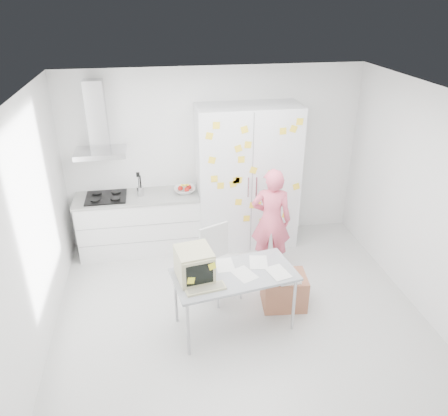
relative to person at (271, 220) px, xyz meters
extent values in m
cube|color=silver|center=(-0.63, -0.90, -0.78)|extent=(4.50, 4.00, 0.02)
cube|color=white|center=(-0.63, 1.10, 0.58)|extent=(4.50, 0.02, 2.70)
cube|color=white|center=(-2.88, -0.90, 0.58)|extent=(0.02, 4.00, 2.70)
cube|color=white|center=(1.62, -0.90, 0.58)|extent=(0.02, 4.00, 2.70)
cube|color=white|center=(-0.63, -0.90, 1.93)|extent=(4.50, 4.00, 0.02)
cube|color=white|center=(-1.83, 0.80, -0.33)|extent=(1.80, 0.60, 0.88)
cube|color=gray|center=(-1.83, 0.50, -0.19)|extent=(1.76, 0.01, 0.01)
cube|color=gray|center=(-1.83, 0.50, -0.47)|extent=(1.76, 0.01, 0.01)
cube|color=#9E9E99|center=(-1.83, 0.80, 0.13)|extent=(1.84, 0.63, 0.04)
cube|color=black|center=(-2.28, 0.80, 0.16)|extent=(0.58, 0.50, 0.03)
cylinder|color=black|center=(-2.42, 0.68, 0.19)|extent=(0.14, 0.14, 0.02)
cylinder|color=black|center=(-2.14, 0.68, 0.19)|extent=(0.14, 0.14, 0.02)
cylinder|color=black|center=(-2.42, 0.92, 0.19)|extent=(0.14, 0.14, 0.02)
cylinder|color=black|center=(-2.14, 0.92, 0.19)|extent=(0.14, 0.14, 0.02)
cylinder|color=silver|center=(-1.78, 0.80, 0.22)|extent=(0.10, 0.10, 0.14)
cylinder|color=black|center=(-1.79, 0.81, 0.32)|extent=(0.01, 0.01, 0.30)
cylinder|color=black|center=(-1.76, 0.79, 0.32)|extent=(0.01, 0.01, 0.30)
cylinder|color=black|center=(-1.77, 0.82, 0.32)|extent=(0.01, 0.01, 0.30)
cube|color=black|center=(-1.79, 0.81, 0.48)|extent=(0.05, 0.01, 0.07)
imported|color=white|center=(-1.13, 0.80, 0.19)|extent=(0.31, 0.31, 0.08)
sphere|color=#B2140F|center=(-1.19, 0.82, 0.22)|extent=(0.08, 0.08, 0.08)
sphere|color=#B2140F|center=(-1.10, 0.75, 0.22)|extent=(0.08, 0.08, 0.08)
sphere|color=#B2140F|center=(-1.06, 0.84, 0.22)|extent=(0.08, 0.08, 0.08)
cylinder|color=yellow|center=(-1.15, 0.82, 0.26)|extent=(0.09, 0.17, 0.10)
cylinder|color=yellow|center=(-1.12, 0.82, 0.26)|extent=(0.04, 0.17, 0.10)
cylinder|color=yellow|center=(-1.10, 0.82, 0.26)|extent=(0.08, 0.17, 0.10)
cube|color=silver|center=(-2.28, 0.85, 0.83)|extent=(0.70, 0.48, 0.07)
cube|color=silver|center=(-2.28, 0.97, 1.33)|extent=(0.26, 0.24, 0.95)
cube|color=silver|center=(-0.18, 0.78, 0.33)|extent=(1.50, 0.65, 2.20)
cube|color=slate|center=(-0.18, 0.45, 0.33)|extent=(0.01, 0.01, 2.16)
cube|color=silver|center=(-0.24, 0.44, 0.33)|extent=(0.02, 0.02, 0.30)
cube|color=silver|center=(-0.12, 0.44, 0.33)|extent=(0.02, 0.02, 0.30)
cube|color=yellow|center=(0.23, 0.45, 1.14)|extent=(0.10, 0.00, 0.10)
cube|color=yellow|center=(0.38, 0.45, 1.16)|extent=(0.12, 0.00, 0.12)
cube|color=yellow|center=(0.49, 0.45, 0.29)|extent=(0.12, 0.00, 0.12)
cube|color=yellow|center=(-0.41, 0.45, 0.44)|extent=(0.10, 0.00, 0.10)
cube|color=yellow|center=(-0.17, 0.45, 0.59)|extent=(0.12, 0.00, 0.12)
cube|color=yellow|center=(0.20, 0.45, 0.09)|extent=(0.12, 0.00, 0.12)
cube|color=yellow|center=(-0.38, 0.45, 0.10)|extent=(0.10, 0.00, 0.10)
cube|color=yellow|center=(-0.31, 0.45, 1.18)|extent=(0.12, 0.00, 0.12)
cube|color=yellow|center=(-0.09, 0.45, 0.04)|extent=(0.12, 0.00, 0.12)
cube|color=yellow|center=(0.23, 0.45, 0.42)|extent=(0.12, 0.00, 0.12)
cube|color=yellow|center=(0.11, 0.45, 0.17)|extent=(0.10, 0.00, 0.10)
cube|color=yellow|center=(-0.39, 0.45, 0.92)|extent=(0.12, 0.00, 0.12)
cube|color=yellow|center=(-0.64, 0.45, 0.38)|extent=(0.10, 0.00, 0.10)
cube|color=yellow|center=(-0.73, 0.45, 0.49)|extent=(0.10, 0.00, 0.10)
cube|color=yellow|center=(-0.79, 0.45, 1.12)|extent=(0.11, 0.00, 0.11)
cube|color=yellow|center=(-0.25, 0.45, -0.18)|extent=(0.10, 0.00, 0.10)
cube|color=yellow|center=(-0.38, 0.45, 0.45)|extent=(0.11, 0.00, 0.11)
cube|color=yellow|center=(0.36, 0.45, -0.17)|extent=(0.11, 0.00, 0.11)
cube|color=yellow|center=(0.46, 0.45, 1.26)|extent=(0.10, 0.00, 0.10)
cube|color=yellow|center=(-0.35, 0.45, 0.76)|extent=(0.10, 0.00, 0.10)
cube|color=yellow|center=(-0.46, 0.45, 0.39)|extent=(0.11, 0.00, 0.11)
cube|color=yellow|center=(0.00, 0.45, -0.25)|extent=(0.10, 0.00, 0.10)
cube|color=yellow|center=(-0.69, 0.45, 1.26)|extent=(0.10, 0.00, 0.10)
cube|color=yellow|center=(-0.76, 0.45, 0.77)|extent=(0.12, 0.00, 0.12)
cube|color=yellow|center=(0.13, 0.45, 0.00)|extent=(0.11, 0.00, 0.11)
cube|color=yellow|center=(-0.26, 0.45, 0.97)|extent=(0.11, 0.00, 0.11)
cube|color=yellow|center=(0.09, 0.45, 0.51)|extent=(0.11, 0.00, 0.11)
cube|color=yellow|center=(-0.16, 0.45, 0.03)|extent=(0.11, 0.00, 0.11)
imported|color=#E85A74|center=(0.00, 0.00, 0.00)|extent=(0.63, 0.49, 1.53)
cube|color=gray|center=(-0.74, -1.15, -0.03)|extent=(1.49, 0.92, 0.03)
cylinder|color=#A2A2A6|center=(-1.32, -1.54, -0.41)|extent=(0.04, 0.04, 0.72)
cylinder|color=#A2A2A6|center=(-0.06, -1.33, -0.41)|extent=(0.04, 0.04, 0.72)
cylinder|color=#A2A2A6|center=(-1.41, -0.97, -0.41)|extent=(0.04, 0.04, 0.72)
cylinder|color=#A2A2A6|center=(-0.16, -0.76, -0.41)|extent=(0.04, 0.04, 0.72)
cube|color=#B4B086|center=(-1.19, -1.14, 0.16)|extent=(0.44, 0.45, 0.36)
cube|color=#B4B086|center=(-1.16, -1.35, 0.16)|extent=(0.36, 0.08, 0.32)
cube|color=black|center=(-1.16, -1.36, 0.16)|extent=(0.29, 0.06, 0.25)
cube|color=yellow|center=(-1.25, -1.38, 0.11)|extent=(0.09, 0.02, 0.09)
cube|color=yellow|center=(-1.02, -1.34, 0.24)|extent=(0.09, 0.02, 0.09)
cube|color=#B4B086|center=(-1.10, -1.39, 0.00)|extent=(0.46, 0.22, 0.02)
cube|color=gray|center=(-1.10, -1.39, 0.01)|extent=(0.41, 0.17, 0.01)
cube|color=silver|center=(-0.63, -1.18, -0.02)|extent=(0.31, 0.35, 0.00)
cube|color=silver|center=(-0.42, -0.97, -0.01)|extent=(0.26, 0.33, 0.00)
cube|color=silver|center=(-0.24, -1.21, -0.01)|extent=(0.28, 0.34, 0.00)
cube|color=silver|center=(-0.82, -0.96, -0.02)|extent=(0.21, 0.30, 0.00)
cube|color=silver|center=(-0.78, -0.57, -0.30)|extent=(0.58, 0.58, 0.04)
cube|color=silver|center=(-0.86, -0.38, -0.04)|extent=(0.40, 0.20, 0.48)
cylinder|color=silver|center=(-0.88, -0.80, -0.54)|extent=(0.04, 0.04, 0.45)
cylinder|color=silver|center=(-0.55, -0.66, -0.54)|extent=(0.04, 0.04, 0.45)
cylinder|color=silver|center=(-1.02, -0.47, -0.54)|extent=(0.04, 0.04, 0.45)
cylinder|color=silver|center=(-0.69, -0.33, -0.54)|extent=(0.04, 0.04, 0.45)
cube|color=#A16346|center=(-0.04, -0.87, -0.55)|extent=(0.58, 0.49, 0.43)
cube|color=white|center=(-0.02, -0.89, -0.31)|extent=(0.27, 0.35, 0.04)
cube|color=white|center=(-0.07, -0.82, -0.29)|extent=(0.34, 0.39, 0.00)
camera|label=1|loc=(-1.54, -5.18, 2.86)|focal=35.00mm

